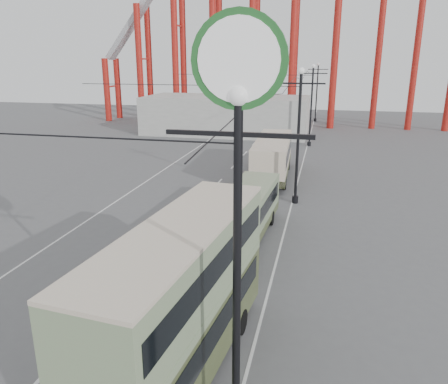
% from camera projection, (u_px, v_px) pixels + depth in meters
% --- Properties ---
extents(ground, '(160.00, 160.00, 0.00)m').
position_uv_depth(ground, '(99.00, 345.00, 15.63)').
color(ground, '#545557').
rests_on(ground, ground).
extents(road_markings, '(12.52, 120.00, 0.01)m').
position_uv_depth(road_markings, '(213.00, 190.00, 34.17)').
color(road_markings, silver).
rests_on(road_markings, ground).
extents(lamp_post_near, '(3.20, 0.44, 10.80)m').
position_uv_depth(lamp_post_near, '(238.00, 155.00, 9.33)').
color(lamp_post_near, black).
rests_on(lamp_post_near, ground).
extents(lamp_post_mid, '(3.20, 0.44, 9.32)m').
position_uv_depth(lamp_post_mid, '(298.00, 138.00, 29.82)').
color(lamp_post_mid, black).
rests_on(lamp_post_mid, ground).
extents(lamp_post_far, '(3.20, 0.44, 9.32)m').
position_uv_depth(lamp_post_far, '(311.00, 106.00, 50.31)').
color(lamp_post_far, black).
rests_on(lamp_post_far, ground).
extents(lamp_post_distant, '(3.20, 0.44, 9.32)m').
position_uv_depth(lamp_post_distant, '(317.00, 92.00, 70.81)').
color(lamp_post_distant, black).
rests_on(lamp_post_distant, ground).
extents(fairground_shed, '(22.00, 10.00, 5.00)m').
position_uv_depth(fairground_shed, '(227.00, 115.00, 59.99)').
color(fairground_shed, '#9F9F9A').
rests_on(fairground_shed, ground).
extents(double_decker_bus, '(3.38, 9.78, 5.15)m').
position_uv_depth(double_decker_bus, '(182.00, 295.00, 13.42)').
color(double_decker_bus, '#3F4826').
rests_on(double_decker_bus, ground).
extents(single_decker_green, '(2.82, 10.03, 2.81)m').
position_uv_depth(single_decker_green, '(244.00, 215.00, 24.10)').
color(single_decker_green, gray).
rests_on(single_decker_green, ground).
extents(single_decker_cream, '(3.21, 10.97, 3.38)m').
position_uv_depth(single_decker_cream, '(273.00, 156.00, 37.34)').
color(single_decker_cream, beige).
rests_on(single_decker_cream, ground).
extents(pedestrian, '(0.73, 0.68, 1.67)m').
position_uv_depth(pedestrian, '(178.00, 259.00, 20.44)').
color(pedestrian, black).
rests_on(pedestrian, ground).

